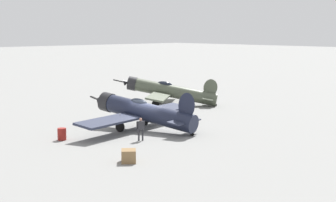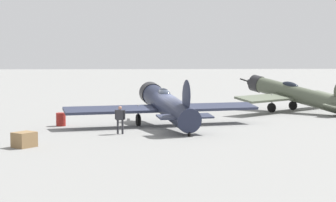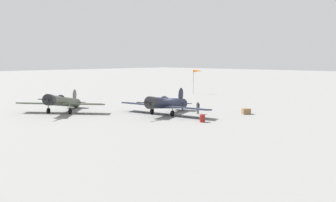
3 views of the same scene
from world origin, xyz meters
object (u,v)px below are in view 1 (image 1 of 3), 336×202
object	(u,v)px
equipment_crate	(129,156)
fuel_drum	(62,134)
airplane_mid_apron	(169,91)
ground_crew_mechanic	(141,127)
airplane_foreground	(143,112)

from	to	relation	value
equipment_crate	fuel_drum	xyz separation A→B (m)	(-8.86, 0.84, 0.05)
airplane_mid_apron	ground_crew_mechanic	world-z (taller)	airplane_mid_apron
ground_crew_mechanic	fuel_drum	bearing A→B (deg)	-117.94
ground_crew_mechanic	fuel_drum	size ratio (longest dim) A/B	1.91
airplane_foreground	equipment_crate	world-z (taller)	airplane_foreground
airplane_foreground	ground_crew_mechanic	distance (m)	4.50
airplane_foreground	fuel_drum	bearing A→B (deg)	69.09
fuel_drum	equipment_crate	bearing A→B (deg)	-5.44
airplane_foreground	airplane_mid_apron	world-z (taller)	airplane_foreground
ground_crew_mechanic	equipment_crate	distance (m)	6.77
ground_crew_mechanic	airplane_mid_apron	bearing A→B (deg)	148.36
airplane_mid_apron	fuel_drum	distance (m)	20.73
ground_crew_mechanic	equipment_crate	world-z (taller)	ground_crew_mechanic
airplane_foreground	ground_crew_mechanic	size ratio (longest dim) A/B	7.88
airplane_foreground	ground_crew_mechanic	world-z (taller)	airplane_foreground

